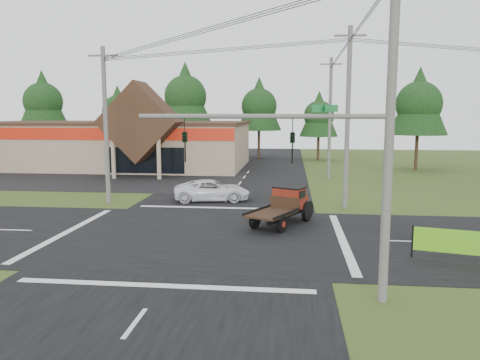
# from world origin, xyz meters

# --- Properties ---
(ground) EXTENTS (120.00, 120.00, 0.00)m
(ground) POSITION_xyz_m (0.00, 0.00, 0.00)
(ground) COLOR #384E1C
(ground) RESTS_ON ground
(road_ns) EXTENTS (12.00, 120.00, 0.02)m
(road_ns) POSITION_xyz_m (0.00, 0.00, 0.01)
(road_ns) COLOR black
(road_ns) RESTS_ON ground
(road_ew) EXTENTS (120.00, 12.00, 0.02)m
(road_ew) POSITION_xyz_m (0.00, 0.00, 0.01)
(road_ew) COLOR black
(road_ew) RESTS_ON ground
(parking_apron) EXTENTS (28.00, 14.00, 0.02)m
(parking_apron) POSITION_xyz_m (-14.00, 19.00, 0.01)
(parking_apron) COLOR black
(parking_apron) RESTS_ON ground
(cvs_building) EXTENTS (30.40, 18.20, 9.19)m
(cvs_building) POSITION_xyz_m (-15.70, 29.57, 2.78)
(cvs_building) COLOR tan
(cvs_building) RESTS_ON ground
(traffic_signal_mast) EXTENTS (8.12, 0.24, 7.00)m
(traffic_signal_mast) POSITION_xyz_m (5.82, -7.50, 4.43)
(traffic_signal_mast) COLOR #595651
(traffic_signal_mast) RESTS_ON ground
(utility_pole_nr) EXTENTS (2.00, 0.30, 11.00)m
(utility_pole_nr) POSITION_xyz_m (7.50, -7.50, 5.64)
(utility_pole_nr) COLOR #595651
(utility_pole_nr) RESTS_ON ground
(utility_pole_nw) EXTENTS (2.00, 0.30, 10.50)m
(utility_pole_nw) POSITION_xyz_m (-8.00, 8.00, 5.39)
(utility_pole_nw) COLOR #595651
(utility_pole_nw) RESTS_ON ground
(utility_pole_ne) EXTENTS (2.00, 0.30, 11.50)m
(utility_pole_ne) POSITION_xyz_m (8.00, 8.00, 5.89)
(utility_pole_ne) COLOR #595651
(utility_pole_ne) RESTS_ON ground
(utility_pole_n) EXTENTS (2.00, 0.30, 11.20)m
(utility_pole_n) POSITION_xyz_m (8.00, 22.00, 5.74)
(utility_pole_n) COLOR #595651
(utility_pole_n) RESTS_ON ground
(tree_row_a) EXTENTS (6.72, 6.72, 12.12)m
(tree_row_a) POSITION_xyz_m (-30.00, 40.00, 8.05)
(tree_row_a) COLOR #332316
(tree_row_a) RESTS_ON ground
(tree_row_b) EXTENTS (5.60, 5.60, 10.10)m
(tree_row_b) POSITION_xyz_m (-20.00, 42.00, 6.70)
(tree_row_b) COLOR #332316
(tree_row_b) RESTS_ON ground
(tree_row_c) EXTENTS (7.28, 7.28, 13.13)m
(tree_row_c) POSITION_xyz_m (-10.00, 41.00, 8.72)
(tree_row_c) COLOR #332316
(tree_row_c) RESTS_ON ground
(tree_row_d) EXTENTS (6.16, 6.16, 11.11)m
(tree_row_d) POSITION_xyz_m (0.00, 42.00, 7.38)
(tree_row_d) COLOR #332316
(tree_row_d) RESTS_ON ground
(tree_row_e) EXTENTS (5.04, 5.04, 9.09)m
(tree_row_e) POSITION_xyz_m (8.00, 40.00, 6.03)
(tree_row_e) COLOR #332316
(tree_row_e) RESTS_ON ground
(tree_side_ne) EXTENTS (6.16, 6.16, 11.11)m
(tree_side_ne) POSITION_xyz_m (18.00, 30.00, 7.38)
(tree_side_ne) COLOR #332316
(tree_side_ne) RESTS_ON ground
(antique_flatbed_truck) EXTENTS (3.87, 5.25, 2.06)m
(antique_flatbed_truck) POSITION_xyz_m (3.95, 2.72, 1.03)
(antique_flatbed_truck) COLOR #5F160D
(antique_flatbed_truck) RESTS_ON ground
(roadside_banner) EXTENTS (4.02, 1.12, 1.41)m
(roadside_banner) POSITION_xyz_m (11.60, -3.02, 0.70)
(roadside_banner) COLOR #5BB217
(roadside_banner) RESTS_ON ground
(white_pickup) EXTENTS (5.65, 3.32, 1.47)m
(white_pickup) POSITION_xyz_m (-1.05, 9.59, 0.74)
(white_pickup) COLOR white
(white_pickup) RESTS_ON ground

